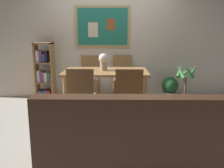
{
  "coord_description": "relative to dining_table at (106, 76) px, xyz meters",
  "views": [
    {
      "loc": [
        0.12,
        -3.78,
        1.43
      ],
      "look_at": [
        0.06,
        -0.22,
        0.65
      ],
      "focal_mm": 39.52,
      "sensor_mm": 36.0,
      "label": 1
    }
  ],
  "objects": [
    {
      "name": "dining_chair_near_right",
      "position": [
        0.36,
        -0.81,
        -0.1
      ],
      "size": [
        0.4,
        0.41,
        0.91
      ],
      "color": "#9E7042",
      "rests_on": "ground_plane"
    },
    {
      "name": "dining_chair_far_right",
      "position": [
        0.31,
        0.77,
        -0.1
      ],
      "size": [
        0.4,
        0.41,
        0.91
      ],
      "color": "#9E7042",
      "rests_on": "ground_plane"
    },
    {
      "name": "flower_vase",
      "position": [
        -0.04,
        0.02,
        0.27
      ],
      "size": [
        0.17,
        0.18,
        0.29
      ],
      "color": "tan",
      "rests_on": "dining_table"
    },
    {
      "name": "leather_couch",
      "position": [
        0.31,
        -1.83,
        -0.33
      ],
      "size": [
        1.8,
        0.84,
        0.84
      ],
      "color": "#472819",
      "rests_on": "ground_plane"
    },
    {
      "name": "potted_palm",
      "position": [
        1.47,
        0.26,
        -0.29
      ],
      "size": [
        0.41,
        0.4,
        0.84
      ],
      "color": "brown",
      "rests_on": "ground_plane"
    },
    {
      "name": "potted_ivy",
      "position": [
        1.28,
        0.67,
        -0.38
      ],
      "size": [
        0.34,
        0.34,
        0.5
      ],
      "color": "#B2ADA3",
      "rests_on": "ground_plane"
    },
    {
      "name": "wall_back_with_painting",
      "position": [
        0.06,
        0.97,
        0.66
      ],
      "size": [
        5.2,
        0.14,
        2.6
      ],
      "color": "beige",
      "rests_on": "ground_plane"
    },
    {
      "name": "ground_plane",
      "position": [
        0.06,
        -0.46,
        -0.64
      ],
      "size": [
        12.0,
        12.0,
        0.0
      ],
      "primitive_type": "plane",
      "color": "#B7B2A8"
    },
    {
      "name": "dining_chair_near_left",
      "position": [
        -0.32,
        -0.79,
        -0.1
      ],
      "size": [
        0.4,
        0.41,
        0.91
      ],
      "color": "#9E7042",
      "rests_on": "ground_plane"
    },
    {
      "name": "dining_table",
      "position": [
        0.0,
        0.0,
        0.0
      ],
      "size": [
        1.45,
        0.88,
        0.74
      ],
      "color": "#9E7042",
      "rests_on": "ground_plane"
    },
    {
      "name": "bookshelf",
      "position": [
        -1.26,
        0.64,
        -0.1
      ],
      "size": [
        0.36,
        0.28,
        1.19
      ],
      "color": "#9E7042",
      "rests_on": "ground_plane"
    },
    {
      "name": "dining_chair_far_left",
      "position": [
        -0.36,
        0.82,
        -0.1
      ],
      "size": [
        0.4,
        0.41,
        0.91
      ],
      "color": "#9E7042",
      "rests_on": "ground_plane"
    }
  ]
}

